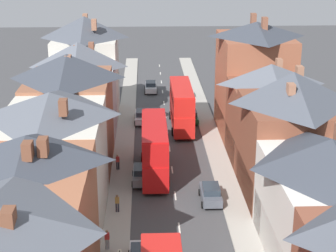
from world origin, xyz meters
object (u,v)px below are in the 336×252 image
object	(u,v)px
car_parked_left_a	(191,116)
car_mid_black	(152,115)
car_near_silver	(185,93)
double_decker_bus_far_approaching	(154,148)
pedestrian_mid_right	(107,239)
car_parked_right_b	(151,87)
pedestrian_far_right	(118,161)
car_parked_right_a	(142,174)
car_mid_white	(142,116)
car_far_grey	(211,193)
pedestrian_far_left	(117,202)
double_decker_bus_mid_street	(181,106)

from	to	relation	value
car_parked_left_a	car_mid_black	distance (m)	4.92
car_near_silver	car_parked_left_a	world-z (taller)	car_near_silver
double_decker_bus_far_approaching	pedestrian_mid_right	distance (m)	14.89
car_parked_left_a	car_near_silver	bearing A→B (deg)	90.00
car_parked_right_b	pedestrian_far_right	size ratio (longest dim) A/B	2.75
car_parked_right_a	car_mid_white	size ratio (longest dim) A/B	0.91
car_mid_black	pedestrian_far_right	bearing A→B (deg)	-103.34
car_mid_black	car_mid_white	xyz separation A→B (m)	(-1.30, -0.31, 0.03)
car_near_silver	car_far_grey	xyz separation A→B (m)	(0.00, -33.68, -0.02)
double_decker_bus_far_approaching	pedestrian_far_left	xyz separation A→B (m)	(-3.36, -8.25, -1.78)
double_decker_bus_mid_street	pedestrian_mid_right	xyz separation A→B (m)	(-7.46, -28.49, -1.78)
car_far_grey	car_parked_right_b	xyz separation A→B (m)	(-4.90, 37.27, 0.01)
double_decker_bus_far_approaching	car_parked_left_a	bearing A→B (deg)	73.23
pedestrian_far_right	car_parked_left_a	bearing A→B (deg)	60.60
car_parked_left_a	pedestrian_far_left	world-z (taller)	pedestrian_far_left
double_decker_bus_mid_street	pedestrian_mid_right	size ratio (longest dim) A/B	6.71
pedestrian_far_right	car_mid_white	bearing A→B (deg)	81.05
double_decker_bus_mid_street	double_decker_bus_far_approaching	distance (m)	14.68
pedestrian_mid_right	pedestrian_far_left	distance (m)	6.03
car_parked_right_a	car_mid_white	xyz separation A→B (m)	(-0.00, 18.27, -0.01)
car_far_grey	car_parked_left_a	bearing A→B (deg)	90.00
pedestrian_mid_right	car_far_grey	bearing A→B (deg)	41.97
car_parked_right_b	double_decker_bus_far_approaching	bearing A→B (deg)	-90.02
car_near_silver	pedestrian_far_left	xyz separation A→B (m)	(-8.27, -35.56, 0.19)
car_far_grey	pedestrian_far_right	xyz separation A→B (m)	(-8.63, 7.35, 0.21)
double_decker_bus_far_approaching	car_parked_right_a	world-z (taller)	double_decker_bus_far_approaching
car_parked_left_a	pedestrian_mid_right	size ratio (longest dim) A/B	2.66
car_mid_black	car_mid_white	world-z (taller)	car_mid_white
car_parked_left_a	pedestrian_mid_right	distance (m)	31.79
car_far_grey	double_decker_bus_mid_street	bearing A→B (deg)	93.64
double_decker_bus_far_approaching	car_near_silver	size ratio (longest dim) A/B	2.56
car_far_grey	double_decker_bus_far_approaching	bearing A→B (deg)	127.60
pedestrian_mid_right	car_parked_left_a	bearing A→B (deg)	73.98
car_parked_left_a	car_far_grey	bearing A→B (deg)	-90.00
double_decker_bus_mid_street	pedestrian_far_left	size ratio (longest dim) A/B	6.71
pedestrian_mid_right	pedestrian_far_right	xyz separation A→B (m)	(0.14, 15.24, 0.00)
pedestrian_mid_right	pedestrian_far_right	world-z (taller)	same
car_parked_left_a	car_far_grey	world-z (taller)	car_far_grey
car_mid_black	pedestrian_far_left	distance (m)	25.19
pedestrian_far_right	double_decker_bus_far_approaching	bearing A→B (deg)	-14.68
car_mid_black	pedestrian_far_right	world-z (taller)	pedestrian_far_right
car_parked_left_a	pedestrian_far_left	bearing A→B (deg)	-108.63
car_parked_right_b	car_mid_black	bearing A→B (deg)	-90.00
double_decker_bus_far_approaching	pedestrian_mid_right	xyz separation A→B (m)	(-3.86, -14.26, -1.78)
car_far_grey	pedestrian_far_right	size ratio (longest dim) A/B	2.55
pedestrian_far_left	pedestrian_far_right	distance (m)	9.24
double_decker_bus_mid_street	car_parked_right_a	world-z (taller)	double_decker_bus_mid_street
car_parked_left_a	car_mid_white	size ratio (longest dim) A/B	0.93
car_parked_left_a	car_parked_right_b	distance (m)	15.40
car_parked_right_a	pedestrian_mid_right	xyz separation A→B (m)	(-2.57, -12.40, 0.19)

